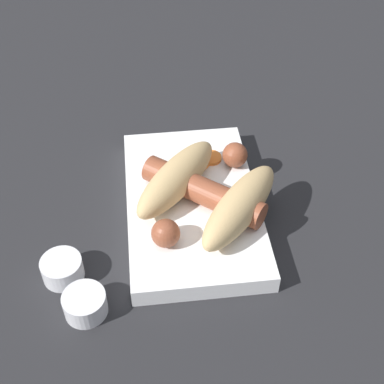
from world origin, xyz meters
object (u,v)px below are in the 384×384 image
object	(u,v)px
food_tray	(192,205)
condiment_cup_far	(85,305)
sausage	(203,191)
condiment_cup_near	(63,270)
bread_roll	(207,192)

from	to	relation	value
food_tray	condiment_cup_far	world-z (taller)	condiment_cup_far
sausage	condiment_cup_near	world-z (taller)	sausage
food_tray	condiment_cup_near	xyz separation A→B (m)	(0.08, -0.16, -0.00)
bread_roll	condiment_cup_far	world-z (taller)	bread_roll
bread_roll	condiment_cup_far	xyz separation A→B (m)	(0.12, -0.15, -0.04)
condiment_cup_near	condiment_cup_far	size ratio (longest dim) A/B	1.00
condiment_cup_near	food_tray	bearing A→B (deg)	118.12
food_tray	condiment_cup_far	distance (m)	0.19
condiment_cup_near	condiment_cup_far	xyz separation A→B (m)	(0.05, 0.03, 0.00)
sausage	condiment_cup_far	size ratio (longest dim) A/B	3.37
bread_roll	condiment_cup_far	bearing A→B (deg)	-51.01
sausage	condiment_cup_far	xyz separation A→B (m)	(0.13, -0.14, -0.03)
bread_roll	food_tray	bearing A→B (deg)	-130.67
condiment_cup_near	condiment_cup_far	bearing A→B (deg)	28.12
condiment_cup_far	condiment_cup_near	bearing A→B (deg)	-151.88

